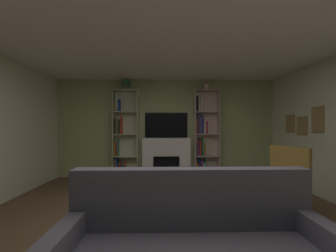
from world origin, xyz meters
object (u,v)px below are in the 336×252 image
Objects in this scene: fireplace at (166,157)px; potted_plant at (126,85)px; tv at (166,125)px; bookshelf_left at (123,137)px; bookshelf_right at (203,137)px; vase_with_flowers at (207,86)px; armchair at (281,181)px.

potted_plant is (-1.05, -0.03, 1.86)m from fireplace.
tv is 1.17m from bookshelf_left.
vase_with_flowers reaches higher than bookshelf_right.
fireplace is at bearing -0.83° from bookshelf_left.
potted_plant reaches higher than bookshelf_left.
tv is 1.02m from bookshelf_right.
vase_with_flowers is at bearing -1.11° from bookshelf_left.
potted_plant reaches higher than bookshelf_right.
bookshelf_left is 2.22× the size of armchair.
armchair is at bearing -43.23° from potted_plant.
armchair is at bearing -57.31° from fireplace.
tv is at bearing 121.77° from armchair.
bookshelf_right is at bearing -4.57° from tv.
bookshelf_right is 2.22× the size of armchair.
bookshelf_left is (-1.13, -0.08, -0.31)m from tv.
armchair is at bearing -42.90° from bookshelf_left.
potted_plant is 0.26× the size of armchair.
bookshelf_right is at bearing -0.01° from bookshelf_left.
potted_plant is 0.98× the size of vase_with_flowers.
potted_plant is at bearing -179.98° from vase_with_flowers.
bookshelf_right is at bearing 152.62° from vase_with_flowers.
vase_with_flowers reaches higher than bookshelf_left.
tv is at bearing 6.52° from potted_plant.
bookshelf_left is 8.31× the size of vase_with_flowers.
vase_with_flowers is at bearing 0.02° from potted_plant.
tv is 1.08× the size of armchair.
bookshelf_left is (-1.13, 0.02, 0.51)m from fireplace.
fireplace is 2.11m from vase_with_flowers.
tv is 4.13× the size of potted_plant.
bookshelf_right reaches higher than tv.
armchair is (0.67, -2.57, -0.52)m from bookshelf_right.
bookshelf_left is 2.10m from bookshelf_right.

